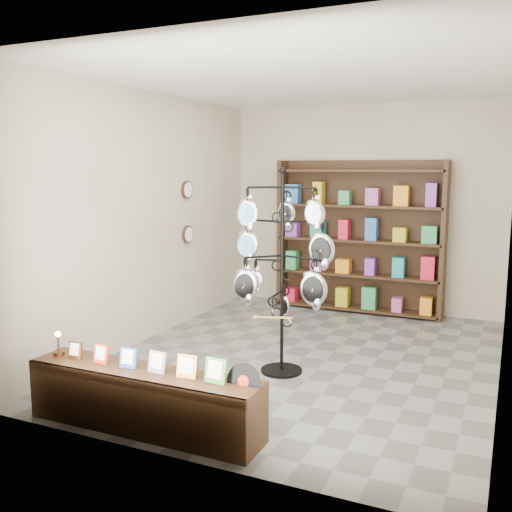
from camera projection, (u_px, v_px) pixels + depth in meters
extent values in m
plane|color=slate|center=(304.00, 357.00, 6.36)|extent=(5.00, 5.00, 0.00)
plane|color=#C2B59C|center=(363.00, 208.00, 8.38)|extent=(4.00, 0.00, 4.00)
plane|color=#C2B59C|center=(183.00, 256.00, 3.88)|extent=(4.00, 0.00, 4.00)
plane|color=#C2B59C|center=(151.00, 217.00, 6.95)|extent=(0.00, 5.00, 5.00)
plane|color=#C2B59C|center=(509.00, 232.00, 5.31)|extent=(0.00, 5.00, 5.00)
plane|color=white|center=(308.00, 79.00, 5.90)|extent=(5.00, 5.00, 0.00)
cylinder|color=black|center=(281.00, 370.00, 5.91)|extent=(0.52, 0.52, 0.03)
cylinder|color=black|center=(282.00, 275.00, 5.75)|extent=(0.04, 0.04, 2.05)
sphere|color=black|center=(283.00, 170.00, 5.59)|extent=(0.07, 0.07, 0.07)
ellipsoid|color=silver|center=(285.00, 306.00, 6.02)|extent=(0.11, 0.06, 0.21)
cube|color=#AC8547|center=(273.00, 317.00, 5.54)|extent=(0.37, 0.14, 0.04)
cube|color=black|center=(144.00, 400.00, 4.58)|extent=(2.02, 0.42, 0.49)
cube|color=#C37E2E|center=(75.00, 350.00, 4.81)|extent=(0.13, 0.05, 0.15)
cube|color=red|center=(101.00, 354.00, 4.70)|extent=(0.14, 0.05, 0.16)
cube|color=#263FA5|center=(128.00, 358.00, 4.59)|extent=(0.15, 0.05, 0.16)
cube|color=#E54C33|center=(157.00, 362.00, 4.48)|extent=(0.16, 0.05, 0.17)
cube|color=#C37E2E|center=(187.00, 367.00, 4.36)|extent=(0.16, 0.06, 0.18)
cube|color=#337233|center=(215.00, 371.00, 4.26)|extent=(0.17, 0.06, 0.19)
cylinder|color=black|center=(244.00, 381.00, 4.23)|extent=(0.27, 0.06, 0.27)
cylinder|color=red|center=(243.00, 381.00, 4.22)|extent=(0.09, 0.03, 0.09)
cylinder|color=#462714|center=(59.00, 353.00, 4.90)|extent=(0.09, 0.09, 0.04)
cylinder|color=#462714|center=(58.00, 344.00, 4.88)|extent=(0.02, 0.02, 0.13)
sphere|color=#FFBF59|center=(58.00, 334.00, 4.87)|extent=(0.05, 0.05, 0.05)
cube|color=black|center=(361.00, 236.00, 8.38)|extent=(2.40, 0.04, 2.20)
cube|color=black|center=(283.00, 233.00, 8.72)|extent=(0.06, 0.36, 2.20)
cube|color=black|center=(444.00, 241.00, 7.76)|extent=(0.06, 0.36, 2.20)
cube|color=black|center=(357.00, 308.00, 8.40)|extent=(2.36, 0.36, 0.04)
cube|color=black|center=(357.00, 274.00, 8.33)|extent=(2.36, 0.36, 0.03)
cube|color=black|center=(358.00, 240.00, 8.25)|extent=(2.36, 0.36, 0.04)
cube|color=black|center=(359.00, 206.00, 8.17)|extent=(2.36, 0.36, 0.04)
cube|color=black|center=(360.00, 171.00, 8.10)|extent=(2.36, 0.36, 0.04)
cylinder|color=black|center=(187.00, 190.00, 7.61)|extent=(0.03, 0.24, 0.24)
cylinder|color=black|center=(188.00, 234.00, 7.70)|extent=(0.03, 0.24, 0.24)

